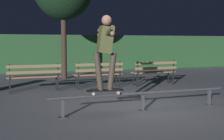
% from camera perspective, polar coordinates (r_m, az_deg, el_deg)
% --- Properties ---
extents(ground_plane, '(90.00, 90.00, 0.00)m').
position_cam_1_polar(ground_plane, '(6.79, 4.99, -7.43)').
color(ground_plane, slate).
extents(hedge_backdrop, '(24.00, 1.20, 1.91)m').
position_cam_1_polar(hedge_backdrop, '(15.92, -9.64, 3.33)').
color(hedge_backdrop, '#2D5B33').
rests_on(hedge_backdrop, ground).
extents(grind_rail, '(4.18, 0.18, 0.42)m').
position_cam_1_polar(grind_rail, '(6.48, 6.04, -5.09)').
color(grind_rail, '#47474C').
rests_on(grind_rail, ground).
extents(skateboard, '(0.80, 0.29, 0.09)m').
position_cam_1_polar(skateboard, '(6.13, -1.32, -4.07)').
color(skateboard, black).
rests_on(skateboard, grind_rail).
extents(skateboarder, '(0.63, 1.40, 1.56)m').
position_cam_1_polar(skateboarder, '(6.05, -1.31, 4.71)').
color(skateboarder, black).
rests_on(skateboarder, skateboard).
extents(park_bench_leftmost, '(1.60, 0.42, 0.88)m').
position_cam_1_polar(park_bench_leftmost, '(9.17, -15.00, -0.86)').
color(park_bench_leftmost, black).
rests_on(park_bench_leftmost, ground).
extents(park_bench_left_center, '(1.60, 0.42, 0.88)m').
position_cam_1_polar(park_bench_left_center, '(9.55, -2.64, -0.44)').
color(park_bench_left_center, black).
rests_on(park_bench_left_center, ground).
extents(park_bench_right_center, '(1.60, 0.42, 0.88)m').
position_cam_1_polar(park_bench_right_center, '(10.34, 8.30, -0.04)').
color(park_bench_right_center, black).
rests_on(park_bench_right_center, ground).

